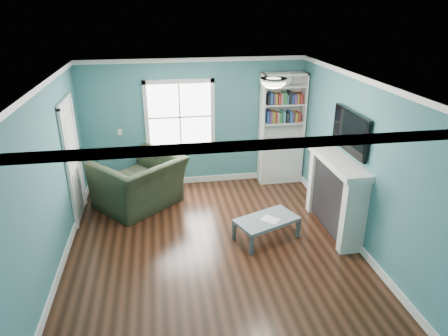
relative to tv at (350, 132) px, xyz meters
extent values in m
plane|color=black|center=(-2.20, -0.20, -1.72)|extent=(5.00, 5.00, 0.00)
plane|color=teal|center=(-2.20, 2.30, -0.43)|extent=(4.50, 0.00, 4.50)
plane|color=teal|center=(-2.20, -2.70, -0.43)|extent=(4.50, 0.00, 4.50)
plane|color=teal|center=(-4.45, -0.20, -0.43)|extent=(0.00, 5.00, 5.00)
plane|color=teal|center=(0.05, -0.20, -0.43)|extent=(0.00, 5.00, 5.00)
plane|color=white|center=(-2.20, -0.20, 0.88)|extent=(5.00, 5.00, 0.00)
cube|color=white|center=(-2.20, 2.28, -1.66)|extent=(4.50, 0.03, 0.12)
cube|color=white|center=(-4.44, -0.20, -1.66)|extent=(0.03, 5.00, 0.12)
cube|color=white|center=(0.03, -0.20, -1.66)|extent=(0.03, 5.00, 0.12)
cube|color=white|center=(-2.20, 2.28, 0.84)|extent=(4.50, 0.04, 0.08)
cube|color=white|center=(-2.20, -2.68, 0.84)|extent=(4.50, 0.04, 0.08)
cube|color=white|center=(-4.43, -0.20, 0.84)|extent=(0.04, 5.00, 0.08)
cube|color=white|center=(0.03, -0.20, 0.84)|extent=(0.04, 5.00, 0.08)
cube|color=white|center=(-2.50, 2.29, -0.27)|extent=(1.24, 0.01, 1.34)
cube|color=white|center=(-3.16, 2.28, -0.27)|extent=(0.08, 0.06, 1.50)
cube|color=white|center=(-1.84, 2.28, -0.27)|extent=(0.08, 0.06, 1.50)
cube|color=white|center=(-2.50, 2.28, -0.98)|extent=(1.40, 0.06, 0.08)
cube|color=white|center=(-2.50, 2.28, 0.44)|extent=(1.40, 0.06, 0.08)
cube|color=white|center=(-2.50, 2.28, -0.27)|extent=(1.24, 0.03, 0.03)
cube|color=white|center=(-2.50, 2.28, -0.27)|extent=(0.03, 0.03, 1.34)
cube|color=silver|center=(-0.43, 2.10, -1.27)|extent=(0.90, 0.35, 0.90)
cube|color=silver|center=(-0.86, 2.10, -0.12)|extent=(0.04, 0.35, 1.40)
cube|color=silver|center=(0.00, 2.10, -0.12)|extent=(0.04, 0.35, 1.40)
cube|color=silver|center=(-0.43, 2.26, -0.12)|extent=(0.90, 0.02, 1.40)
cube|color=silver|center=(-0.43, 2.10, 0.55)|extent=(0.90, 0.35, 0.04)
cube|color=silver|center=(-0.43, 2.10, -0.80)|extent=(0.84, 0.33, 0.03)
cube|color=silver|center=(-0.43, 2.10, -0.42)|extent=(0.84, 0.33, 0.03)
cube|color=silver|center=(-0.43, 2.10, -0.04)|extent=(0.84, 0.33, 0.03)
cube|color=silver|center=(-0.43, 2.10, 0.32)|extent=(0.84, 0.33, 0.03)
cube|color=#264C8C|center=(-0.43, 2.08, -0.30)|extent=(0.70, 0.25, 0.22)
cube|color=#593366|center=(-0.43, 2.08, 0.08)|extent=(0.70, 0.25, 0.22)
cylinder|color=beige|center=(-0.43, 2.05, 0.46)|extent=(0.26, 0.06, 0.26)
cube|color=black|center=(-0.11, 0.00, -1.12)|extent=(0.30, 1.20, 1.10)
cube|color=black|center=(-0.13, 0.00, -1.32)|extent=(0.22, 0.65, 0.70)
cube|color=silver|center=(-0.13, -0.67, -1.12)|extent=(0.36, 0.16, 1.20)
cube|color=silver|center=(-0.13, 0.67, -1.12)|extent=(0.36, 0.16, 1.20)
cube|color=silver|center=(-0.15, 0.00, -0.47)|extent=(0.44, 1.58, 0.10)
cube|color=black|center=(0.00, 0.00, 0.00)|extent=(0.06, 1.10, 0.65)
cube|color=silver|center=(-4.43, 1.20, -0.70)|extent=(0.04, 0.80, 2.05)
cube|color=white|center=(-4.42, 0.75, -0.70)|extent=(0.05, 0.08, 2.13)
cube|color=white|center=(-4.42, 1.65, -0.70)|extent=(0.05, 0.08, 2.13)
cube|color=white|center=(-4.42, 1.20, 0.36)|extent=(0.05, 0.98, 0.08)
sphere|color=#BF8C3F|center=(-4.37, 1.50, -0.77)|extent=(0.07, 0.07, 0.07)
ellipsoid|color=white|center=(-1.30, -0.10, 0.82)|extent=(0.34, 0.34, 0.15)
cylinder|color=white|center=(-1.30, -0.10, 0.86)|extent=(0.38, 0.38, 0.03)
cube|color=white|center=(-3.70, 2.28, -0.52)|extent=(0.08, 0.01, 0.12)
imported|color=black|center=(-3.35, 1.40, -1.09)|extent=(1.71, 1.66, 1.26)
cube|color=#485156|center=(-1.64, -0.50, -1.57)|extent=(0.07, 0.07, 0.31)
cube|color=#485156|center=(-0.78, -0.15, -1.57)|extent=(0.07, 0.07, 0.31)
cube|color=#485156|center=(-1.83, -0.05, -1.57)|extent=(0.07, 0.07, 0.31)
cube|color=#485156|center=(-0.96, 0.30, -1.57)|extent=(0.07, 0.07, 0.31)
cube|color=slate|center=(-1.30, -0.10, -1.39)|extent=(1.12, 0.88, 0.05)
cube|color=white|center=(-1.25, -0.14, -1.36)|extent=(0.34, 0.34, 0.00)
camera|label=1|loc=(-2.90, -5.51, 1.86)|focal=32.00mm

